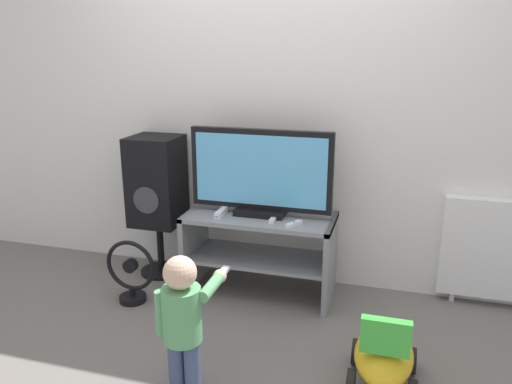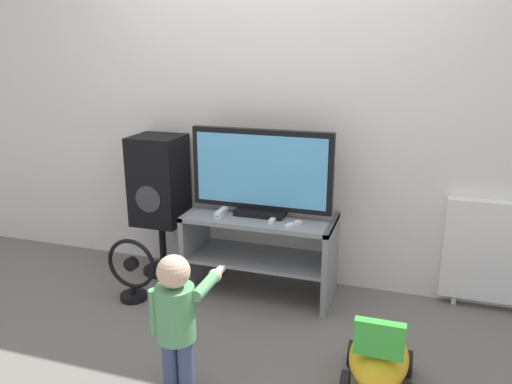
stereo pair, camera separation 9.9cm
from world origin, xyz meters
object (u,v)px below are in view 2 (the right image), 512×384
television (261,173)px  child (177,313)px  ride_on_toy (379,357)px  speaker_tower (159,183)px  radiator (502,253)px  game_console (221,213)px  floor_fan (132,272)px  remote_secondary (273,219)px  remote_primary (293,224)px

television → child: (-0.06, -1.14, -0.42)m
television → ride_on_toy: television is taller
speaker_tower → radiator: (2.34, 0.15, -0.30)m
child → speaker_tower: speaker_tower is taller
game_console → floor_fan: size_ratio=0.38×
game_console → floor_fan: 0.72m
game_console → speaker_tower: (-0.56, 0.18, 0.11)m
remote_secondary → floor_fan: (-0.90, -0.29, -0.38)m
remote_secondary → radiator: radiator is taller
game_console → child: size_ratio=0.22×
remote_primary → ride_on_toy: 0.98m
speaker_tower → ride_on_toy: speaker_tower is taller
child → television: bearing=86.9°
remote_secondary → ride_on_toy: size_ratio=0.26×
remote_secondary → child: bearing=-99.7°
game_console → child: 1.06m
child → ride_on_toy: 1.02m
remote_primary → game_console: bearing=174.9°
remote_secondary → speaker_tower: size_ratio=0.13×
television → speaker_tower: television is taller
game_console → remote_secondary: 0.36m
remote_secondary → radiator: size_ratio=0.18×
remote_secondary → ride_on_toy: (0.75, -0.71, -0.41)m
game_console → ride_on_toy: 1.38m
child → ride_on_toy: bearing=19.6°
television → speaker_tower: bearing=174.9°
remote_primary → speaker_tower: (-1.06, 0.23, 0.12)m
game_console → remote_primary: game_console is taller
television → remote_secondary: 0.31m
child → radiator: 2.10m
floor_fan → child: bearing=-46.1°
game_console → radiator: size_ratio=0.23×
remote_secondary → speaker_tower: bearing=169.4°
television → remote_primary: bearing=-30.4°
game_console → ride_on_toy: size_ratio=0.33×
game_console → radiator: 1.82m
floor_fan → television: bearing=26.5°
remote_primary → floor_fan: remote_primary is taller
floor_fan → remote_primary: bearing=12.8°
child → speaker_tower: bearing=121.3°
speaker_tower → television: bearing=-5.1°
television → remote_primary: size_ratio=7.34×
speaker_tower → ride_on_toy: size_ratio=2.11×
television → child: television is taller
speaker_tower → radiator: speaker_tower is taller
television → child: 1.22m
game_console → floor_fan: game_console is taller
game_console → remote_primary: bearing=-5.1°
speaker_tower → radiator: bearing=3.6°
floor_fan → ride_on_toy: 1.71m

